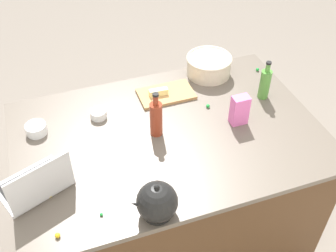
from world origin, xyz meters
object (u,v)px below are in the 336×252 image
Objects in this scene: cutting_board at (166,94)px; ramekin_medium at (98,114)px; laptop at (36,184)px; candy_bag at (240,110)px; kettle at (157,202)px; mixing_bowl_large at (209,65)px; ramekin_small at (36,129)px; bottle_olive at (265,83)px; bottle_soy at (156,118)px; butter_stick_left at (158,92)px.

ramekin_medium is at bearing 8.81° from cutting_board.
laptop reaches higher than candy_bag.
kettle is at bearing 68.24° from cutting_board.
laptop is at bearing 28.52° from mixing_bowl_large.
laptop is at bearing 31.52° from cutting_board.
cutting_board is 0.46m from candy_bag.
laptop is 1.15× the size of cutting_board.
candy_bag is at bearing -173.29° from laptop.
mixing_bowl_large is 2.56× the size of ramekin_small.
bottle_olive is at bearing 174.71° from ramekin_small.
bottle_soy reaches higher than laptop.
butter_stick_left reaches higher than cutting_board.
cutting_board is 0.05m from butter_stick_left.
cutting_board is at bearing -173.74° from ramekin_small.
bottle_olive is at bearing 160.75° from butter_stick_left.
laptop is at bearing 48.37° from ramekin_medium.
bottle_soy reaches higher than candy_bag.
bottle_olive is 1.41× the size of candy_bag.
ramekin_small is at bearing 6.67° from butter_stick_left.
kettle is 0.83m from ramekin_small.
kettle reaches higher than cutting_board.
laptop is at bearing -32.13° from kettle.
bottle_soy is at bearing -107.80° from kettle.
bottle_olive is 1.12× the size of kettle.
laptop is 1.34m from bottle_olive.
bottle_olive is 1.28m from ramekin_small.
mixing_bowl_large reaches higher than ramekin_medium.
ramekin_medium is at bearing 9.89° from butter_stick_left.
laptop is 1.55× the size of bottle_olive.
bottle_soy reaches higher than kettle.
bottle_olive reaches higher than laptop.
bottle_soy is 0.34m from cutting_board.
ramekin_medium reaches higher than cutting_board.
bottle_olive is 0.57m from cutting_board.
kettle is 1.94× the size of butter_stick_left.
ramekin_medium is at bearing -8.22° from bottle_olive.
kettle is 0.73m from ramekin_medium.
laptop reaches higher than mixing_bowl_large.
bottle_soy is at bearing 138.67° from ramekin_medium.
butter_stick_left is at bearing -173.33° from ramekin_small.
butter_stick_left is at bearing 0.00° from cutting_board.
cutting_board is at bearing -50.85° from candy_bag.
bottle_olive is at bearing 159.20° from cutting_board.
cutting_board is 0.42m from ramekin_medium.
ramekin_small is (0.75, 0.08, 0.02)m from cutting_board.
laptop is at bearing 33.09° from butter_stick_left.
laptop reaches higher than kettle.
bottle_soy is 0.82× the size of cutting_board.
ramekin_medium is (0.94, -0.14, -0.07)m from bottle_olive.
butter_stick_left is at bearing -19.25° from bottle_olive.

